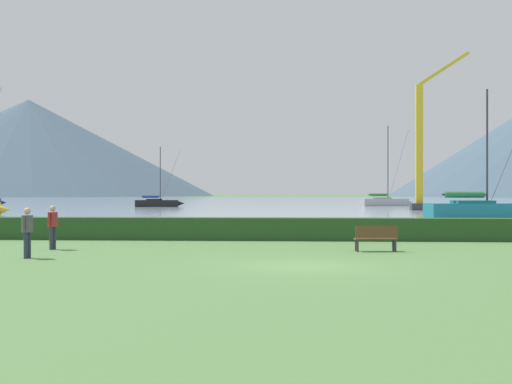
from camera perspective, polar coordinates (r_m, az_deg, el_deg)
name	(u,v)px	position (r m, az deg, el deg)	size (l,w,h in m)	color
ground_plane	(304,266)	(20.67, 3.94, -5.99)	(1000.00, 1000.00, 0.00)	#517A42
harbor_water	(301,201)	(157.57, 3.69, -0.77)	(320.00, 246.00, 0.00)	#8499A8
hedge_line	(303,229)	(31.60, 3.84, -3.00)	(80.00, 1.20, 1.00)	#284C23
sailboat_slip_1	(480,210)	(57.63, 17.65, -1.38)	(9.44, 3.74, 10.17)	#19707A
sailboat_slip_3	(157,203)	(102.85, -7.98, -0.86)	(7.24, 3.23, 8.68)	black
sailboat_slip_7	(385,201)	(110.14, 10.37, -0.75)	(8.33, 3.94, 12.34)	#9E9EA3
park_bench_near_path	(376,237)	(25.91, 9.67, -3.60)	(1.57, 0.63, 0.95)	brown
person_seated_viewer	(53,224)	(27.49, -16.11, -2.47)	(0.36, 0.55, 1.65)	#2D3347
person_standing_walker	(27,228)	(24.09, -17.99, -2.82)	(0.36, 0.57, 1.65)	#2D3347
dock_crane	(421,154)	(85.92, 13.18, 2.99)	(6.90, 2.00, 18.77)	#333338
distant_hill_west_ridge	(28,148)	(379.50, -17.91, 3.42)	(190.33, 190.33, 49.36)	#425666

